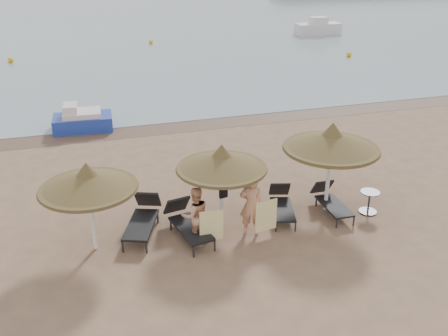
{
  "coord_description": "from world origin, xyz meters",
  "views": [
    {
      "loc": [
        -3.51,
        -11.39,
        7.49
      ],
      "look_at": [
        0.35,
        1.2,
        1.55
      ],
      "focal_mm": 40.0,
      "sensor_mm": 36.0,
      "label": 1
    }
  ],
  "objects_px": {
    "palapa_right": "(332,141)",
    "side_table": "(369,203)",
    "lounger_near_right": "(282,203)",
    "lounger_far_left": "(143,217)",
    "lounger_near_left": "(187,222)",
    "person_right": "(251,200)",
    "person_left": "(195,211)",
    "palapa_left": "(88,181)",
    "pedal_boat": "(82,120)",
    "palapa_center": "(222,162)",
    "lounger_far_right": "(330,200)"
  },
  "relations": [
    {
      "from": "palapa_center",
      "to": "lounger_near_left",
      "type": "relative_size",
      "value": 1.19
    },
    {
      "from": "palapa_right",
      "to": "lounger_far_right",
      "type": "bearing_deg",
      "value": -60.29
    },
    {
      "from": "pedal_boat",
      "to": "person_left",
      "type": "bearing_deg",
      "value": -72.54
    },
    {
      "from": "palapa_left",
      "to": "lounger_far_left",
      "type": "relative_size",
      "value": 1.14
    },
    {
      "from": "person_left",
      "to": "person_right",
      "type": "distance_m",
      "value": 1.58
    },
    {
      "from": "lounger_near_right",
      "to": "lounger_far_right",
      "type": "bearing_deg",
      "value": 6.88
    },
    {
      "from": "side_table",
      "to": "person_left",
      "type": "height_order",
      "value": "person_left"
    },
    {
      "from": "palapa_right",
      "to": "person_right",
      "type": "height_order",
      "value": "palapa_right"
    },
    {
      "from": "palapa_left",
      "to": "palapa_right",
      "type": "xyz_separation_m",
      "value": [
        6.92,
        0.14,
        0.24
      ]
    },
    {
      "from": "palapa_right",
      "to": "side_table",
      "type": "height_order",
      "value": "palapa_right"
    },
    {
      "from": "palapa_left",
      "to": "person_right",
      "type": "xyz_separation_m",
      "value": [
        4.24,
        -0.51,
        -0.95
      ]
    },
    {
      "from": "palapa_right",
      "to": "lounger_near_right",
      "type": "xyz_separation_m",
      "value": [
        -1.43,
        0.11,
        -1.88
      ]
    },
    {
      "from": "lounger_far_right",
      "to": "pedal_boat",
      "type": "distance_m",
      "value": 12.0
    },
    {
      "from": "lounger_far_left",
      "to": "pedal_boat",
      "type": "height_order",
      "value": "pedal_boat"
    },
    {
      "from": "side_table",
      "to": "lounger_far_left",
      "type": "bearing_deg",
      "value": 171.86
    },
    {
      "from": "palapa_center",
      "to": "lounger_far_right",
      "type": "height_order",
      "value": "palapa_center"
    },
    {
      "from": "lounger_far_left",
      "to": "lounger_far_right",
      "type": "height_order",
      "value": "lounger_far_left"
    },
    {
      "from": "lounger_near_left",
      "to": "side_table",
      "type": "bearing_deg",
      "value": -14.86
    },
    {
      "from": "palapa_right",
      "to": "person_left",
      "type": "xyz_separation_m",
      "value": [
        -4.26,
        -0.58,
        -1.3
      ]
    },
    {
      "from": "palapa_right",
      "to": "pedal_boat",
      "type": "xyz_separation_m",
      "value": [
        -6.82,
        9.69,
        -1.82
      ]
    },
    {
      "from": "lounger_far_right",
      "to": "palapa_right",
      "type": "bearing_deg",
      "value": 121.08
    },
    {
      "from": "palapa_left",
      "to": "person_right",
      "type": "bearing_deg",
      "value": -6.87
    },
    {
      "from": "person_right",
      "to": "lounger_far_left",
      "type": "bearing_deg",
      "value": 5.38
    },
    {
      "from": "person_left",
      "to": "lounger_far_left",
      "type": "bearing_deg",
      "value": -43.38
    },
    {
      "from": "lounger_far_right",
      "to": "lounger_far_left",
      "type": "bearing_deg",
      "value": 175.85
    },
    {
      "from": "lounger_far_right",
      "to": "pedal_boat",
      "type": "bearing_deg",
      "value": 126.43
    },
    {
      "from": "lounger_near_left",
      "to": "side_table",
      "type": "distance_m",
      "value": 5.58
    },
    {
      "from": "lounger_far_left",
      "to": "palapa_left",
      "type": "bearing_deg",
      "value": -137.4
    },
    {
      "from": "lounger_far_left",
      "to": "side_table",
      "type": "height_order",
      "value": "lounger_far_left"
    },
    {
      "from": "lounger_near_left",
      "to": "lounger_near_right",
      "type": "xyz_separation_m",
      "value": [
        2.99,
        0.28,
        -0.04
      ]
    },
    {
      "from": "person_left",
      "to": "person_right",
      "type": "xyz_separation_m",
      "value": [
        1.58,
        -0.07,
        0.11
      ]
    },
    {
      "from": "lounger_near_right",
      "to": "lounger_far_right",
      "type": "xyz_separation_m",
      "value": [
        1.5,
        -0.24,
        -0.0
      ]
    },
    {
      "from": "lounger_near_left",
      "to": "lounger_far_right",
      "type": "xyz_separation_m",
      "value": [
        4.49,
        0.04,
        -0.05
      ]
    },
    {
      "from": "lounger_near_right",
      "to": "person_left",
      "type": "height_order",
      "value": "person_left"
    },
    {
      "from": "palapa_right",
      "to": "person_right",
      "type": "xyz_separation_m",
      "value": [
        -2.68,
        -0.65,
        -1.2
      ]
    },
    {
      "from": "palapa_left",
      "to": "palapa_right",
      "type": "bearing_deg",
      "value": 1.15
    },
    {
      "from": "palapa_left",
      "to": "person_right",
      "type": "distance_m",
      "value": 4.37
    },
    {
      "from": "lounger_far_right",
      "to": "person_right",
      "type": "relative_size",
      "value": 0.87
    },
    {
      "from": "palapa_left",
      "to": "lounger_near_left",
      "type": "height_order",
      "value": "palapa_left"
    },
    {
      "from": "lounger_near_right",
      "to": "side_table",
      "type": "distance_m",
      "value": 2.66
    },
    {
      "from": "lounger_near_left",
      "to": "lounger_far_right",
      "type": "bearing_deg",
      "value": -10.49
    },
    {
      "from": "lounger_near_right",
      "to": "person_left",
      "type": "relative_size",
      "value": 1.02
    },
    {
      "from": "lounger_far_right",
      "to": "pedal_boat",
      "type": "relative_size",
      "value": 0.71
    },
    {
      "from": "lounger_far_right",
      "to": "person_left",
      "type": "distance_m",
      "value": 4.4
    },
    {
      "from": "palapa_center",
      "to": "palapa_right",
      "type": "height_order",
      "value": "palapa_right"
    },
    {
      "from": "palapa_center",
      "to": "lounger_far_left",
      "type": "relative_size",
      "value": 1.15
    },
    {
      "from": "lounger_near_right",
      "to": "palapa_center",
      "type": "bearing_deg",
      "value": -161.46
    },
    {
      "from": "palapa_center",
      "to": "person_right",
      "type": "relative_size",
      "value": 1.21
    },
    {
      "from": "lounger_far_left",
      "to": "lounger_near_left",
      "type": "relative_size",
      "value": 1.03
    },
    {
      "from": "palapa_center",
      "to": "person_right",
      "type": "xyz_separation_m",
      "value": [
        0.65,
        -0.67,
        -0.96
      ]
    }
  ]
}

